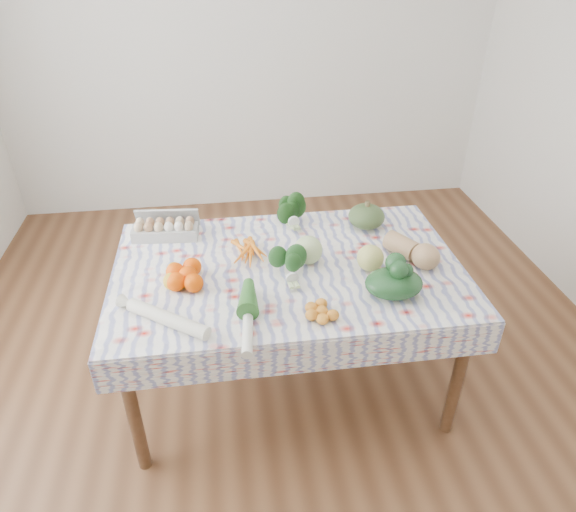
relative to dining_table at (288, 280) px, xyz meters
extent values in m
plane|color=brown|center=(0.00, 0.00, -0.68)|extent=(4.50, 4.50, 0.00)
cube|color=white|center=(0.00, 2.25, 0.72)|extent=(4.00, 0.04, 2.80)
cube|color=brown|center=(0.00, 0.00, 0.05)|extent=(1.60, 1.00, 0.04)
cylinder|color=brown|center=(-0.74, -0.44, -0.32)|extent=(0.06, 0.06, 0.71)
cylinder|color=brown|center=(0.74, -0.44, -0.32)|extent=(0.06, 0.06, 0.71)
cylinder|color=brown|center=(-0.74, 0.44, -0.32)|extent=(0.06, 0.06, 0.71)
cylinder|color=brown|center=(0.74, 0.44, -0.32)|extent=(0.06, 0.06, 0.71)
cube|color=white|center=(0.00, 0.00, 0.08)|extent=(1.66, 1.06, 0.01)
cube|color=#AAAAA5|center=(-0.59, 0.36, 0.13)|extent=(0.34, 0.16, 0.09)
cube|color=orange|center=(-0.18, 0.11, 0.10)|extent=(0.24, 0.22, 0.04)
ellipsoid|color=#173C12|center=(0.08, 0.41, 0.15)|extent=(0.18, 0.16, 0.14)
ellipsoid|color=#3E552B|center=(0.47, 0.32, 0.15)|extent=(0.23, 0.23, 0.13)
sphere|color=#B8D289|center=(0.10, 0.02, 0.15)|extent=(0.18, 0.18, 0.14)
ellipsoid|color=tan|center=(0.60, -0.03, 0.15)|extent=(0.26, 0.32, 0.13)
cube|color=#FF5001|center=(-0.47, -0.07, 0.13)|extent=(0.29, 0.29, 0.09)
ellipsoid|color=#1F4F1D|center=(-0.01, -0.11, 0.14)|extent=(0.15, 0.15, 0.10)
cube|color=orange|center=(0.09, -0.39, 0.11)|extent=(0.22, 0.22, 0.05)
sphere|color=#C4C260|center=(0.38, -0.08, 0.15)|extent=(0.16, 0.16, 0.13)
ellipsoid|color=#143518|center=(0.43, -0.28, 0.14)|extent=(0.32, 0.29, 0.11)
cylinder|color=silver|center=(-0.54, -0.35, 0.11)|extent=(0.37, 0.29, 0.06)
cylinder|color=white|center=(-0.22, -0.39, 0.11)|extent=(0.09, 0.42, 0.05)
camera|label=1|loc=(-0.28, -2.02, 1.45)|focal=32.00mm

